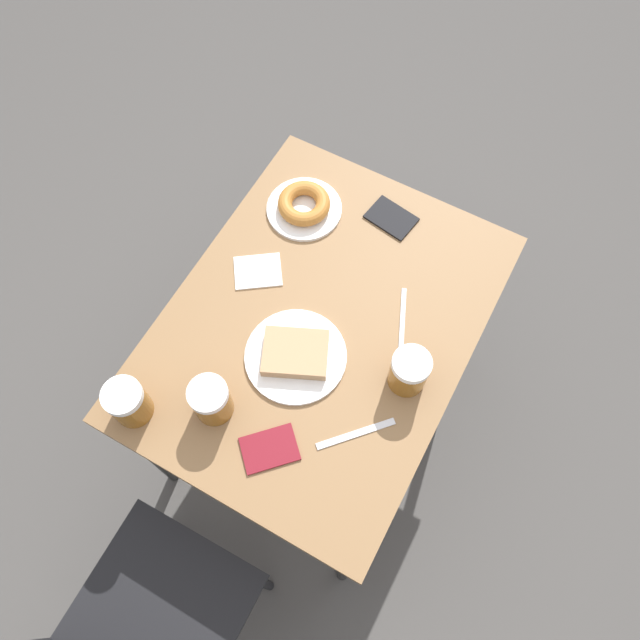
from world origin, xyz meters
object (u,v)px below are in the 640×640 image
at_px(plate_with_cake, 296,355).
at_px(knife, 356,434).
at_px(plate_with_donut, 304,205).
at_px(fork, 402,319).
at_px(passport_near_edge, 391,218).
at_px(beer_mug_right, 409,371).
at_px(napkin_folded, 258,271).
at_px(beer_mug_center, 211,400).
at_px(beer_mug_left, 128,402).
at_px(passport_far_edge, 270,449).

xyz_separation_m(plate_with_cake, knife, (-0.22, 0.10, -0.01)).
relative_size(plate_with_donut, fork, 1.24).
bearing_deg(plate_with_donut, plate_with_cake, 116.65).
bearing_deg(passport_near_edge, beer_mug_right, 120.44).
height_order(plate_with_donut, napkin_folded, plate_with_donut).
relative_size(plate_with_donut, beer_mug_center, 1.73).
bearing_deg(fork, beer_mug_left, 48.85).
bearing_deg(beer_mug_center, passport_far_edge, 172.29).
xyz_separation_m(passport_near_edge, passport_far_edge, (-0.03, 0.70, 0.00)).
bearing_deg(passport_far_edge, napkin_folded, -55.50).
xyz_separation_m(beer_mug_left, knife, (-0.48, -0.20, -0.06)).
relative_size(napkin_folded, passport_far_edge, 1.02).
bearing_deg(plate_with_donut, knife, 130.24).
distance_m(plate_with_donut, fork, 0.41).
xyz_separation_m(beer_mug_right, passport_far_edge, (0.20, 0.30, -0.06)).
xyz_separation_m(plate_with_cake, beer_mug_center, (0.10, 0.20, 0.04)).
distance_m(plate_with_donut, knife, 0.63).
bearing_deg(beer_mug_right, beer_mug_center, 37.56).
bearing_deg(beer_mug_center, napkin_folded, -74.32).
relative_size(beer_mug_left, passport_far_edge, 0.78).
xyz_separation_m(napkin_folded, fork, (-0.39, -0.06, -0.00)).
height_order(plate_with_donut, fork, plate_with_donut).
bearing_deg(beer_mug_center, fork, -124.40).
relative_size(beer_mug_right, fork, 0.72).
xyz_separation_m(napkin_folded, knife, (-0.42, 0.26, -0.00)).
distance_m(plate_with_donut, napkin_folded, 0.23).
xyz_separation_m(beer_mug_right, fork, (0.08, -0.14, -0.06)).
relative_size(knife, passport_near_edge, 1.09).
height_order(beer_mug_center, fork, beer_mug_center).
height_order(plate_with_cake, beer_mug_left, beer_mug_left).
xyz_separation_m(beer_mug_left, passport_near_edge, (-0.29, -0.77, -0.06)).
bearing_deg(knife, beer_mug_center, 18.09).
height_order(beer_mug_right, fork, beer_mug_right).
bearing_deg(beer_mug_right, plate_with_donut, -34.22).
bearing_deg(knife, napkin_folded, -31.54).
height_order(beer_mug_left, napkin_folded, beer_mug_left).
distance_m(plate_with_cake, beer_mug_center, 0.23).
xyz_separation_m(beer_mug_center, napkin_folded, (0.10, -0.36, -0.06)).
xyz_separation_m(plate_with_donut, passport_near_edge, (-0.22, -0.09, -0.02)).
bearing_deg(plate_with_cake, passport_far_edge, 104.91).
height_order(fork, knife, same).
bearing_deg(napkin_folded, passport_near_edge, -126.29).
xyz_separation_m(napkin_folded, passport_near_edge, (-0.23, -0.31, 0.00)).
xyz_separation_m(fork, passport_far_edge, (0.12, 0.44, 0.00)).
height_order(beer_mug_center, passport_near_edge, beer_mug_center).
xyz_separation_m(beer_mug_left, passport_far_edge, (-0.32, -0.07, -0.06)).
bearing_deg(beer_mug_right, beer_mug_left, 35.46).
bearing_deg(passport_near_edge, beer_mug_left, 69.30).
bearing_deg(napkin_folded, plate_with_donut, -92.79).
bearing_deg(napkin_folded, passport_far_edge, 124.50).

